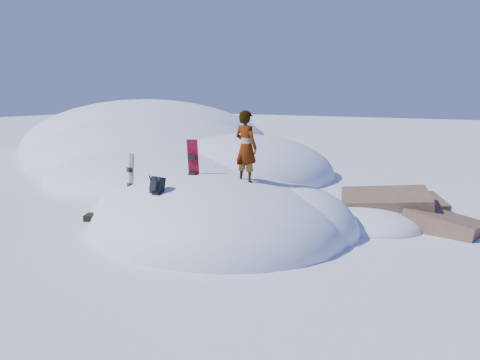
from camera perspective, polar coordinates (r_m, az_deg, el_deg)
The scene contains 9 objects.
ground at distance 12.46m, azimuth -3.02°, elevation -6.06°, with size 120.00×120.00×0.00m, color white.
snow_mound at distance 12.74m, azimuth -3.08°, elevation -5.68°, with size 8.00×6.00×3.00m.
snow_ridge at distance 26.36m, azimuth -10.19°, elevation 2.63°, with size 21.50×18.50×6.40m.
rock_outcrop at distance 13.74m, azimuth 17.32°, elevation -4.89°, with size 4.68×4.41×1.68m.
snowboard_red at distance 12.16m, azimuth -5.72°, elevation 1.49°, with size 0.34×0.29×1.53m.
snowboard_dark at distance 13.44m, azimuth -13.17°, elevation 0.06°, with size 0.31×0.27×1.50m.
backpack at distance 11.19m, azimuth -10.09°, elevation -0.65°, with size 0.31×0.36×0.49m.
gear_pile at distance 13.91m, azimuth -16.92°, elevation -4.30°, with size 0.81×0.64×0.21m.
person at distance 11.45m, azimuth 0.73°, elevation 4.02°, with size 0.65×0.43×1.79m, color slate.
Camera 1 is at (6.60, -9.95, 3.56)m, focal length 35.00 mm.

